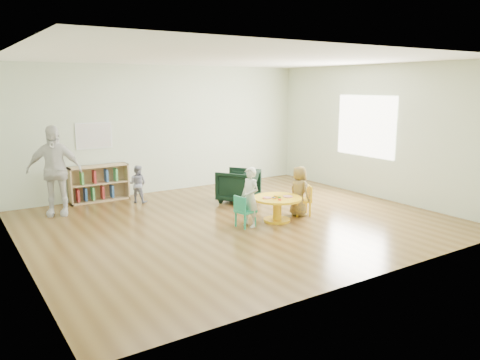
{
  "coord_description": "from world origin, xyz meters",
  "views": [
    {
      "loc": [
        -4.32,
        -6.7,
        2.36
      ],
      "look_at": [
        -0.15,
        -0.3,
        0.81
      ],
      "focal_mm": 35.0,
      "sensor_mm": 36.0,
      "label": 1
    }
  ],
  "objects_px": {
    "toddler": "(138,184)",
    "kid_chair_right": "(304,199)",
    "activity_table": "(277,205)",
    "adult_caretaker": "(54,171)",
    "kid_chair_left": "(244,210)",
    "child_right": "(299,191)",
    "child_left": "(250,197)",
    "armchair": "(238,186)",
    "bookshelf": "(98,183)"
  },
  "relations": [
    {
      "from": "kid_chair_right",
      "to": "child_left",
      "type": "relative_size",
      "value": 0.54
    },
    {
      "from": "kid_chair_right",
      "to": "child_right",
      "type": "relative_size",
      "value": 0.6
    },
    {
      "from": "child_right",
      "to": "toddler",
      "type": "relative_size",
      "value": 1.2
    },
    {
      "from": "activity_table",
      "to": "bookshelf",
      "type": "xyz_separation_m",
      "value": [
        -2.21,
        3.22,
        0.07
      ]
    },
    {
      "from": "toddler",
      "to": "activity_table",
      "type": "bearing_deg",
      "value": 165.58
    },
    {
      "from": "armchair",
      "to": "toddler",
      "type": "bearing_deg",
      "value": -64.33
    },
    {
      "from": "bookshelf",
      "to": "adult_caretaker",
      "type": "height_order",
      "value": "adult_caretaker"
    },
    {
      "from": "kid_chair_left",
      "to": "armchair",
      "type": "xyz_separation_m",
      "value": [
        0.88,
        1.53,
        0.05
      ]
    },
    {
      "from": "bookshelf",
      "to": "toddler",
      "type": "bearing_deg",
      "value": -42.43
    },
    {
      "from": "child_left",
      "to": "activity_table",
      "type": "bearing_deg",
      "value": 80.58
    },
    {
      "from": "kid_chair_left",
      "to": "toddler",
      "type": "distance_m",
      "value": 2.75
    },
    {
      "from": "bookshelf",
      "to": "toddler",
      "type": "relative_size",
      "value": 1.56
    },
    {
      "from": "bookshelf",
      "to": "child_right",
      "type": "bearing_deg",
      "value": -48.92
    },
    {
      "from": "bookshelf",
      "to": "adult_caretaker",
      "type": "bearing_deg",
      "value": -145.94
    },
    {
      "from": "activity_table",
      "to": "toddler",
      "type": "bearing_deg",
      "value": 120.78
    },
    {
      "from": "child_left",
      "to": "adult_caretaker",
      "type": "relative_size",
      "value": 0.61
    },
    {
      "from": "child_left",
      "to": "kid_chair_left",
      "type": "bearing_deg",
      "value": -110.53
    },
    {
      "from": "toddler",
      "to": "adult_caretaker",
      "type": "height_order",
      "value": "adult_caretaker"
    },
    {
      "from": "kid_chair_right",
      "to": "bookshelf",
      "type": "distance_m",
      "value": 4.28
    },
    {
      "from": "kid_chair_right",
      "to": "child_right",
      "type": "height_order",
      "value": "child_right"
    },
    {
      "from": "child_left",
      "to": "adult_caretaker",
      "type": "distance_m",
      "value": 3.66
    },
    {
      "from": "armchair",
      "to": "toddler",
      "type": "relative_size",
      "value": 0.96
    },
    {
      "from": "kid_chair_left",
      "to": "adult_caretaker",
      "type": "distance_m",
      "value": 3.59
    },
    {
      "from": "armchair",
      "to": "activity_table",
      "type": "bearing_deg",
      "value": 50.48
    },
    {
      "from": "kid_chair_left",
      "to": "child_left",
      "type": "distance_m",
      "value": 0.25
    },
    {
      "from": "kid_chair_right",
      "to": "activity_table",
      "type": "bearing_deg",
      "value": 117.54
    },
    {
      "from": "kid_chair_right",
      "to": "child_left",
      "type": "xyz_separation_m",
      "value": [
        -1.24,
        -0.03,
        0.21
      ]
    },
    {
      "from": "child_left",
      "to": "adult_caretaker",
      "type": "xyz_separation_m",
      "value": [
        -2.59,
        2.56,
        0.32
      ]
    },
    {
      "from": "activity_table",
      "to": "adult_caretaker",
      "type": "xyz_separation_m",
      "value": [
        -3.18,
        2.56,
        0.53
      ]
    },
    {
      "from": "kid_chair_right",
      "to": "toddler",
      "type": "distance_m",
      "value": 3.42
    },
    {
      "from": "adult_caretaker",
      "to": "bookshelf",
      "type": "bearing_deg",
      "value": 57.22
    },
    {
      "from": "kid_chair_right",
      "to": "child_left",
      "type": "distance_m",
      "value": 1.26
    },
    {
      "from": "activity_table",
      "to": "child_right",
      "type": "distance_m",
      "value": 0.57
    },
    {
      "from": "armchair",
      "to": "adult_caretaker",
      "type": "bearing_deg",
      "value": -49.45
    },
    {
      "from": "kid_chair_left",
      "to": "child_left",
      "type": "bearing_deg",
      "value": 70.46
    },
    {
      "from": "adult_caretaker",
      "to": "child_right",
      "type": "bearing_deg",
      "value": -10.76
    },
    {
      "from": "armchair",
      "to": "adult_caretaker",
      "type": "distance_m",
      "value": 3.54
    },
    {
      "from": "kid_chair_left",
      "to": "toddler",
      "type": "relative_size",
      "value": 0.7
    },
    {
      "from": "armchair",
      "to": "child_left",
      "type": "height_order",
      "value": "child_left"
    },
    {
      "from": "toddler",
      "to": "bookshelf",
      "type": "bearing_deg",
      "value": 2.37
    },
    {
      "from": "child_right",
      "to": "child_left",
      "type": "bearing_deg",
      "value": 90.79
    },
    {
      "from": "bookshelf",
      "to": "child_left",
      "type": "bearing_deg",
      "value": -63.17
    },
    {
      "from": "kid_chair_left",
      "to": "bookshelf",
      "type": "xyz_separation_m",
      "value": [
        -1.51,
        3.19,
        0.07
      ]
    },
    {
      "from": "bookshelf",
      "to": "child_right",
      "type": "xyz_separation_m",
      "value": [
        2.75,
        -3.16,
        0.1
      ]
    },
    {
      "from": "armchair",
      "to": "child_right",
      "type": "height_order",
      "value": "child_right"
    },
    {
      "from": "activity_table",
      "to": "armchair",
      "type": "height_order",
      "value": "armchair"
    },
    {
      "from": "kid_chair_left",
      "to": "toddler",
      "type": "xyz_separation_m",
      "value": [
        -0.87,
        2.61,
        0.09
      ]
    },
    {
      "from": "toddler",
      "to": "kid_chair_right",
      "type": "bearing_deg",
      "value": 175.42
    },
    {
      "from": "toddler",
      "to": "child_left",
      "type": "bearing_deg",
      "value": 155.35
    },
    {
      "from": "child_right",
      "to": "adult_caretaker",
      "type": "bearing_deg",
      "value": 54.03
    }
  ]
}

